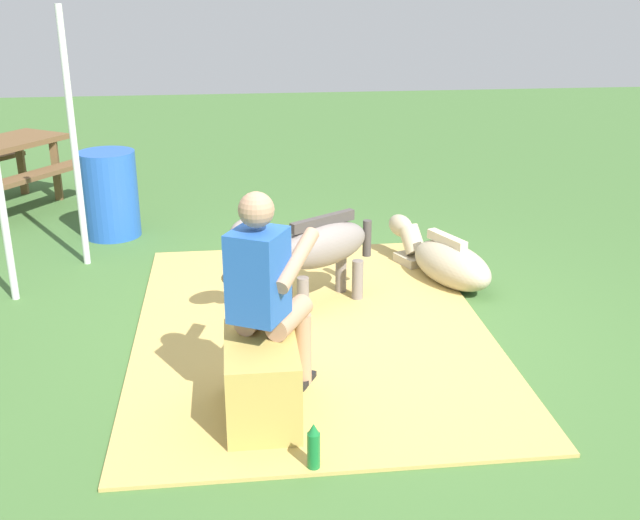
{
  "coord_description": "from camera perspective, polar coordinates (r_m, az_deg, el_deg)",
  "views": [
    {
      "loc": [
        -5.1,
        0.74,
        2.48
      ],
      "look_at": [
        0.01,
        0.14,
        0.55
      ],
      "focal_mm": 43.0,
      "sensor_mm": 36.0,
      "label": 1
    }
  ],
  "objects": [
    {
      "name": "ground_plane",
      "position": [
        5.72,
        1.37,
        -5.13
      ],
      "size": [
        24.0,
        24.0,
        0.0
      ],
      "primitive_type": "plane",
      "color": "#426B33"
    },
    {
      "name": "hay_patch",
      "position": [
        5.7,
        -0.63,
        -5.1
      ],
      "size": [
        3.53,
        2.57,
        0.02
      ],
      "primitive_type": "cube",
      "color": "tan",
      "rests_on": "ground"
    },
    {
      "name": "hay_bale",
      "position": [
        4.53,
        -4.36,
        -9.01
      ],
      "size": [
        0.71,
        0.42,
        0.5
      ],
      "primitive_type": "cube",
      "color": "tan",
      "rests_on": "ground"
    },
    {
      "name": "person_seated",
      "position": [
        4.44,
        -3.93,
        -2.18
      ],
      "size": [
        0.72,
        0.6,
        1.38
      ],
      "color": "tan",
      "rests_on": "ground"
    },
    {
      "name": "pony_standing",
      "position": [
        5.85,
        -0.46,
        0.98
      ],
      "size": [
        0.89,
        1.18,
        0.88
      ],
      "color": "slate",
      "rests_on": "ground"
    },
    {
      "name": "pony_lying",
      "position": [
        6.6,
        9.23,
        -0.03
      ],
      "size": [
        1.33,
        0.78,
        0.42
      ],
      "color": "tan",
      "rests_on": "ground"
    },
    {
      "name": "soda_bottle",
      "position": [
        4.14,
        -0.48,
        -13.83
      ],
      "size": [
        0.07,
        0.07,
        0.29
      ],
      "color": "#197233",
      "rests_on": "ground"
    },
    {
      "name": "water_barrel",
      "position": [
        7.88,
        -15.38,
        4.74
      ],
      "size": [
        0.55,
        0.55,
        0.86
      ],
      "primitive_type": "cylinder",
      "color": "blue",
      "rests_on": "ground"
    },
    {
      "name": "tent_pole_right",
      "position": [
        7.0,
        -17.87,
        8.42
      ],
      "size": [
        0.06,
        0.06,
        2.25
      ],
      "primitive_type": "cylinder",
      "color": "silver",
      "rests_on": "ground"
    }
  ]
}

